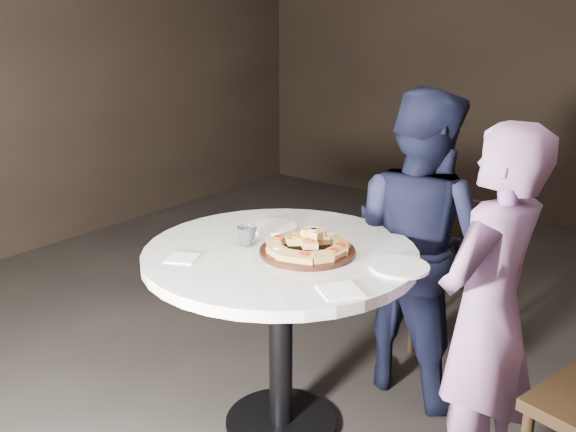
{
  "coord_description": "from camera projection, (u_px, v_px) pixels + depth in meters",
  "views": [
    {
      "loc": [
        1.4,
        -1.95,
        1.77
      ],
      "look_at": [
        -0.12,
        -0.01,
        0.97
      ],
      "focal_mm": 40.0,
      "sensor_mm": 36.0,
      "label": 1
    }
  ],
  "objects": [
    {
      "name": "floor",
      "position": [
        312.0,
        429.0,
        2.83
      ],
      "size": [
        7.0,
        7.0,
        0.0
      ],
      "primitive_type": "plane",
      "color": "black",
      "rests_on": "ground"
    },
    {
      "name": "table",
      "position": [
        281.0,
        285.0,
        2.64
      ],
      "size": [
        1.29,
        1.29,
        0.84
      ],
      "rotation": [
        0.0,
        0.0,
        -0.17
      ],
      "color": "black",
      "rests_on": "ground"
    },
    {
      "name": "serving_board",
      "position": [
        307.0,
        251.0,
        2.55
      ],
      "size": [
        0.49,
        0.49,
        0.02
      ],
      "primitive_type": "cylinder",
      "rotation": [
        0.0,
        0.0,
        0.35
      ],
      "color": "black",
      "rests_on": "table"
    },
    {
      "name": "focaccia_pile",
      "position": [
        308.0,
        243.0,
        2.54
      ],
      "size": [
        0.33,
        0.34,
        0.09
      ],
      "rotation": [
        0.0,
        0.0,
        0.42
      ],
      "color": "#B18344",
      "rests_on": "serving_board"
    },
    {
      "name": "plate_left",
      "position": [
        274.0,
        227.0,
        2.85
      ],
      "size": [
        0.22,
        0.22,
        0.01
      ],
      "primitive_type": "cylinder",
      "rotation": [
        0.0,
        0.0,
        0.06
      ],
      "color": "white",
      "rests_on": "table"
    },
    {
      "name": "plate_right",
      "position": [
        399.0,
        267.0,
        2.4
      ],
      "size": [
        0.3,
        0.3,
        0.01
      ],
      "primitive_type": "cylinder",
      "rotation": [
        0.0,
        0.0,
        0.41
      ],
      "color": "white",
      "rests_on": "table"
    },
    {
      "name": "water_glass",
      "position": [
        247.0,
        236.0,
        2.63
      ],
      "size": [
        0.1,
        0.1,
        0.08
      ],
      "primitive_type": "imported",
      "rotation": [
        0.0,
        0.0,
        0.23
      ],
      "color": "silver",
      "rests_on": "table"
    },
    {
      "name": "napkin_near",
      "position": [
        183.0,
        258.0,
        2.5
      ],
      "size": [
        0.15,
        0.15,
        0.01
      ],
      "primitive_type": "cube",
      "rotation": [
        0.0,
        0.0,
        0.46
      ],
      "color": "white",
      "rests_on": "table"
    },
    {
      "name": "napkin_far",
      "position": [
        340.0,
        291.0,
        2.21
      ],
      "size": [
        0.19,
        0.19,
        0.01
      ],
      "primitive_type": "cube",
      "rotation": [
        0.0,
        0.0,
        -0.63
      ],
      "color": "white",
      "rests_on": "table"
    },
    {
      "name": "chair_far",
      "position": [
        454.0,
        263.0,
        3.32
      ],
      "size": [
        0.5,
        0.52,
        0.89
      ],
      "rotation": [
        0.0,
        0.0,
        3.37
      ],
      "color": "black",
      "rests_on": "ground"
    },
    {
      "name": "diner_navy",
      "position": [
        418.0,
        245.0,
        2.97
      ],
      "size": [
        0.78,
        0.65,
        1.45
      ],
      "primitive_type": "imported",
      "rotation": [
        0.0,
        0.0,
        2.99
      ],
      "color": "black",
      "rests_on": "ground"
    },
    {
      "name": "diner_teal",
      "position": [
        488.0,
        315.0,
        2.32
      ],
      "size": [
        0.42,
        0.57,
        1.42
      ],
      "primitive_type": "imported",
      "rotation": [
        0.0,
        0.0,
        -1.74
      ],
      "color": "#866299",
      "rests_on": "ground"
    }
  ]
}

